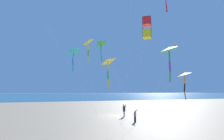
{
  "coord_description": "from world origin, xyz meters",
  "views": [
    {
      "loc": [
        -29.91,
        10.56,
        4.16
      ],
      "look_at": [
        -11.72,
        4.38,
        6.32
      ],
      "focal_mm": 29.67,
      "sensor_mm": 36.0,
      "label": 1
    }
  ],
  "objects_px": {
    "kite_delta_magenta_far_left": "(73,52)",
    "kite_box_black_fish_shape": "(147,28)",
    "person_adult_flyer": "(124,110)",
    "kite_delta_small_distant": "(169,50)",
    "person_child_green_jacket": "(135,115)",
    "kite_delta_white_trailing": "(101,44)",
    "kite_delta_long_streamer_right": "(184,75)",
    "kite_delta_orange_high_right": "(108,62)",
    "kite_delta_green_low_center": "(87,42)"
  },
  "relations": [
    {
      "from": "kite_delta_small_distant",
      "to": "kite_delta_white_trailing",
      "type": "bearing_deg",
      "value": 22.49
    },
    {
      "from": "person_child_green_jacket",
      "to": "kite_delta_magenta_far_left",
      "type": "relative_size",
      "value": 0.15
    },
    {
      "from": "person_child_green_jacket",
      "to": "kite_delta_long_streamer_right",
      "type": "relative_size",
      "value": 0.12
    },
    {
      "from": "kite_delta_small_distant",
      "to": "kite_delta_long_streamer_right",
      "type": "xyz_separation_m",
      "value": [
        -1.98,
        0.24,
        -2.32
      ]
    },
    {
      "from": "kite_delta_green_low_center",
      "to": "kite_delta_white_trailing",
      "type": "bearing_deg",
      "value": -167.62
    },
    {
      "from": "person_adult_flyer",
      "to": "kite_delta_long_streamer_right",
      "type": "bearing_deg",
      "value": 172.56
    },
    {
      "from": "kite_delta_white_trailing",
      "to": "kite_delta_magenta_far_left",
      "type": "bearing_deg",
      "value": 94.79
    },
    {
      "from": "kite_delta_orange_high_right",
      "to": "kite_delta_long_streamer_right",
      "type": "distance_m",
      "value": 5.87
    },
    {
      "from": "kite_delta_green_low_center",
      "to": "kite_delta_small_distant",
      "type": "height_order",
      "value": "kite_delta_green_low_center"
    },
    {
      "from": "kite_delta_magenta_far_left",
      "to": "kite_delta_white_trailing",
      "type": "bearing_deg",
      "value": -85.21
    },
    {
      "from": "kite_delta_long_streamer_right",
      "to": "person_adult_flyer",
      "type": "bearing_deg",
      "value": -7.44
    },
    {
      "from": "kite_delta_small_distant",
      "to": "kite_delta_orange_high_right",
      "type": "height_order",
      "value": "kite_delta_small_distant"
    },
    {
      "from": "kite_delta_magenta_far_left",
      "to": "person_child_green_jacket",
      "type": "bearing_deg",
      "value": -81.64
    },
    {
      "from": "person_adult_flyer",
      "to": "kite_delta_long_streamer_right",
      "type": "xyz_separation_m",
      "value": [
        -16.87,
        2.2,
        4.22
      ]
    },
    {
      "from": "person_adult_flyer",
      "to": "kite_box_black_fish_shape",
      "type": "distance_m",
      "value": 15.28
    },
    {
      "from": "kite_delta_small_distant",
      "to": "kite_delta_white_trailing",
      "type": "distance_m",
      "value": 9.79
    },
    {
      "from": "person_child_green_jacket",
      "to": "kite_delta_white_trailing",
      "type": "distance_m",
      "value": 10.44
    },
    {
      "from": "person_child_green_jacket",
      "to": "kite_delta_green_low_center",
      "type": "distance_m",
      "value": 12.27
    },
    {
      "from": "kite_delta_long_streamer_right",
      "to": "kite_delta_magenta_far_left",
      "type": "bearing_deg",
      "value": 33.1
    },
    {
      "from": "person_adult_flyer",
      "to": "kite_box_black_fish_shape",
      "type": "relative_size",
      "value": 0.12
    },
    {
      "from": "person_adult_flyer",
      "to": "kite_delta_small_distant",
      "type": "xyz_separation_m",
      "value": [
        -14.89,
        1.97,
        6.54
      ]
    },
    {
      "from": "person_child_green_jacket",
      "to": "kite_delta_white_trailing",
      "type": "height_order",
      "value": "kite_delta_white_trailing"
    },
    {
      "from": "kite_delta_orange_high_right",
      "to": "kite_delta_white_trailing",
      "type": "distance_m",
      "value": 8.74
    },
    {
      "from": "kite_delta_small_distant",
      "to": "kite_delta_long_streamer_right",
      "type": "height_order",
      "value": "kite_delta_small_distant"
    },
    {
      "from": "kite_delta_green_low_center",
      "to": "kite_delta_white_trailing",
      "type": "xyz_separation_m",
      "value": [
        -4.13,
        -0.91,
        -1.16
      ]
    },
    {
      "from": "kite_delta_green_low_center",
      "to": "person_adult_flyer",
      "type": "bearing_deg",
      "value": -73.01
    },
    {
      "from": "kite_delta_green_low_center",
      "to": "kite_box_black_fish_shape",
      "type": "height_order",
      "value": "kite_delta_green_low_center"
    },
    {
      "from": "person_adult_flyer",
      "to": "kite_delta_green_low_center",
      "type": "height_order",
      "value": "kite_delta_green_low_center"
    },
    {
      "from": "kite_delta_white_trailing",
      "to": "kite_delta_long_streamer_right",
      "type": "relative_size",
      "value": 0.72
    },
    {
      "from": "person_adult_flyer",
      "to": "kite_delta_green_low_center",
      "type": "distance_m",
      "value": 12.16
    },
    {
      "from": "kite_delta_green_low_center",
      "to": "kite_delta_orange_high_right",
      "type": "height_order",
      "value": "kite_delta_green_low_center"
    },
    {
      "from": "kite_delta_small_distant",
      "to": "kite_box_black_fish_shape",
      "type": "relative_size",
      "value": 0.53
    },
    {
      "from": "person_child_green_jacket",
      "to": "kite_delta_long_streamer_right",
      "type": "xyz_separation_m",
      "value": [
        -11.71,
        1.65,
        4.38
      ]
    },
    {
      "from": "kite_delta_white_trailing",
      "to": "kite_delta_long_streamer_right",
      "type": "bearing_deg",
      "value": -162.48
    },
    {
      "from": "person_adult_flyer",
      "to": "kite_delta_magenta_far_left",
      "type": "height_order",
      "value": "kite_delta_magenta_far_left"
    },
    {
      "from": "person_adult_flyer",
      "to": "kite_delta_green_low_center",
      "type": "bearing_deg",
      "value": 106.99
    },
    {
      "from": "person_child_green_jacket",
      "to": "kite_delta_magenta_far_left",
      "type": "distance_m",
      "value": 11.58
    },
    {
      "from": "kite_delta_green_low_center",
      "to": "kite_delta_magenta_far_left",
      "type": "relative_size",
      "value": 1.04
    },
    {
      "from": "person_adult_flyer",
      "to": "kite_delta_orange_high_right",
      "type": "relative_size",
      "value": 0.2
    },
    {
      "from": "kite_delta_magenta_far_left",
      "to": "kite_delta_orange_high_right",
      "type": "bearing_deg",
      "value": -166.12
    },
    {
      "from": "kite_delta_white_trailing",
      "to": "kite_delta_green_low_center",
      "type": "bearing_deg",
      "value": 12.38
    },
    {
      "from": "kite_delta_orange_high_right",
      "to": "kite_box_black_fish_shape",
      "type": "xyz_separation_m",
      "value": [
        2.22,
        -4.92,
        4.15
      ]
    },
    {
      "from": "kite_delta_green_low_center",
      "to": "kite_delta_white_trailing",
      "type": "height_order",
      "value": "kite_delta_green_low_center"
    },
    {
      "from": "kite_delta_magenta_far_left",
      "to": "kite_box_black_fish_shape",
      "type": "bearing_deg",
      "value": -128.14
    },
    {
      "from": "person_child_green_jacket",
      "to": "kite_delta_orange_high_right",
      "type": "xyz_separation_m",
      "value": [
        -8.79,
        6.61,
        5.55
      ]
    },
    {
      "from": "kite_delta_white_trailing",
      "to": "kite_delta_magenta_far_left",
      "type": "distance_m",
      "value": 3.68
    },
    {
      "from": "kite_delta_white_trailing",
      "to": "kite_box_black_fish_shape",
      "type": "relative_size",
      "value": 0.63
    },
    {
      "from": "kite_delta_long_streamer_right",
      "to": "kite_box_black_fish_shape",
      "type": "distance_m",
      "value": 7.39
    },
    {
      "from": "kite_delta_small_distant",
      "to": "kite_delta_magenta_far_left",
      "type": "relative_size",
      "value": 0.77
    },
    {
      "from": "person_child_green_jacket",
      "to": "kite_delta_white_trailing",
      "type": "relative_size",
      "value": 0.16
    }
  ]
}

